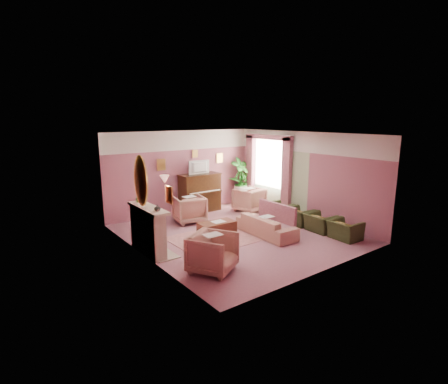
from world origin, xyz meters
TOP-DOWN VIEW (x-y plane):
  - floor at (0.00, 0.00)m, footprint 5.50×6.00m
  - ceiling at (0.00, 0.00)m, footprint 5.50×6.00m
  - wall_back at (0.00, 3.00)m, footprint 5.50×0.02m
  - wall_front at (0.00, -3.00)m, footprint 5.50×0.02m
  - wall_left at (-2.75, 0.00)m, footprint 0.02×6.00m
  - wall_right at (2.75, 0.00)m, footprint 0.02×6.00m
  - picture_rail_band at (0.00, 2.99)m, footprint 5.50×0.01m
  - stripe_panel at (2.73, 1.30)m, footprint 0.01×3.00m
  - fireplace_surround at (-2.59, 0.20)m, footprint 0.30×1.40m
  - fireplace_inset at (-2.49, 0.20)m, footprint 0.18×0.72m
  - fire_ember at (-2.45, 0.20)m, footprint 0.06×0.54m
  - mantel_shelf at (-2.56, 0.20)m, footprint 0.40×1.55m
  - hearth at (-2.39, 0.20)m, footprint 0.55×1.50m
  - mirror_frame at (-2.70, 0.20)m, footprint 0.04×0.72m
  - mirror_glass at (-2.67, 0.20)m, footprint 0.01×0.60m
  - sconce_shade at (-2.62, -0.85)m, footprint 0.20×0.20m
  - piano at (0.50, 2.68)m, footprint 1.40×0.60m
  - piano_keyshelf at (0.50, 2.33)m, footprint 1.30×0.12m
  - piano_keys at (0.50, 2.33)m, footprint 1.20×0.08m
  - piano_top at (0.50, 2.68)m, footprint 1.45×0.65m
  - television at (0.50, 2.63)m, footprint 0.80×0.12m
  - print_back_left at (-0.80, 2.96)m, footprint 0.30×0.03m
  - print_back_right at (1.55, 2.96)m, footprint 0.26×0.03m
  - print_back_mid at (0.50, 2.96)m, footprint 0.22×0.03m
  - print_left_wall at (-2.71, -1.20)m, footprint 0.03×0.28m
  - window_blind at (2.70, 1.55)m, footprint 0.03×1.40m
  - curtain_left at (2.62, 0.63)m, footprint 0.16×0.34m
  - curtain_right at (2.62, 2.47)m, footprint 0.16×0.34m
  - pelmet at (2.62, 1.55)m, footprint 0.16×2.20m
  - mantel_plant at (-2.55, 0.75)m, footprint 0.16×0.16m
  - mantel_vase at (-2.55, -0.30)m, footprint 0.16×0.16m
  - area_rug at (-0.60, 0.06)m, footprint 2.51×1.81m
  - coffee_table at (-0.63, 0.08)m, footprint 1.03×0.56m
  - table_paper at (-0.58, 0.08)m, footprint 0.35×0.28m
  - sofa at (0.62, -0.55)m, footprint 0.62×1.87m
  - sofa_throw at (1.02, -0.55)m, footprint 0.09×1.42m
  - floral_armchair_left at (-0.46, 1.79)m, footprint 0.89×0.89m
  - floral_armchair_right at (1.87, 1.65)m, footprint 0.89×0.89m
  - floral_armchair_front at (-1.92, -1.60)m, footprint 0.89×0.89m
  - olive_chair_a at (2.09, -2.07)m, footprint 0.56×0.80m
  - olive_chair_b at (2.09, -1.25)m, footprint 0.56×0.80m
  - olive_chair_c at (2.09, -0.43)m, footprint 0.56×0.80m
  - olive_chair_d at (2.09, 0.39)m, footprint 0.56×0.80m
  - side_table at (2.32, 2.64)m, footprint 0.52×0.52m
  - side_plant_big at (2.32, 2.64)m, footprint 0.30×0.30m
  - side_plant_small at (2.44, 2.54)m, footprint 0.16×0.16m
  - palm_pot at (2.28, 2.65)m, footprint 0.34×0.34m
  - palm_plant at (2.28, 2.65)m, footprint 0.76×0.76m

SIDE VIEW (x-z plane):
  - floor at x=0.00m, z-range -0.01..0.01m
  - area_rug at x=-0.60m, z-range 0.00..0.01m
  - hearth at x=-2.39m, z-range 0.00..0.02m
  - palm_pot at x=2.28m, z-range 0.00..0.34m
  - fire_ember at x=-2.45m, z-range 0.17..0.27m
  - coffee_table at x=-0.63m, z-range 0.00..0.45m
  - olive_chair_a at x=2.09m, z-range 0.00..0.69m
  - olive_chair_b at x=2.09m, z-range 0.00..0.69m
  - olive_chair_c at x=2.09m, z-range 0.00..0.69m
  - olive_chair_d at x=2.09m, z-range 0.00..0.69m
  - side_table at x=2.32m, z-range 0.00..0.70m
  - sofa at x=0.62m, z-range 0.00..0.76m
  - fireplace_inset at x=-2.49m, z-range 0.06..0.74m
  - table_paper at x=-0.58m, z-range 0.45..0.46m
  - floral_armchair_left at x=-0.46m, z-range 0.00..0.93m
  - floral_armchair_right at x=1.87m, z-range 0.00..0.93m
  - floral_armchair_front at x=-1.92m, z-range 0.00..0.93m
  - fireplace_surround at x=-2.59m, z-range 0.00..1.10m
  - sofa_throw at x=1.02m, z-range 0.34..0.86m
  - piano at x=0.50m, z-range 0.00..1.30m
  - piano_keyshelf at x=0.50m, z-range 0.69..0.75m
  - piano_keys at x=0.50m, z-range 0.75..0.77m
  - side_plant_small at x=2.44m, z-range 0.70..0.98m
  - side_plant_big at x=2.32m, z-range 0.70..1.04m
  - palm_plant at x=2.28m, z-range 0.34..1.78m
  - stripe_panel at x=2.73m, z-range 0.00..2.15m
  - mantel_shelf at x=-2.56m, z-range 1.09..1.16m
  - mantel_vase at x=-2.55m, z-range 1.15..1.31m
  - mantel_plant at x=-2.55m, z-range 1.15..1.43m
  - curtain_left at x=2.62m, z-range 0.00..2.60m
  - curtain_right at x=2.62m, z-range 0.00..2.60m
  - piano_top at x=0.50m, z-range 1.29..1.33m
  - wall_back at x=0.00m, z-range 0.00..2.80m
  - wall_front at x=0.00m, z-range 0.00..2.80m
  - wall_left at x=-2.75m, z-range 0.00..2.80m
  - wall_right at x=2.75m, z-range 0.00..2.80m
  - television at x=0.50m, z-range 1.36..1.84m
  - window_blind at x=2.70m, z-range 0.80..2.60m
  - print_back_left at x=-0.80m, z-range 1.53..1.91m
  - print_left_wall at x=-2.71m, z-range 1.54..1.90m
  - print_back_right at x=1.55m, z-range 1.61..1.95m
  - mirror_frame at x=-2.70m, z-range 1.20..2.40m
  - mirror_glass at x=-2.67m, z-range 1.27..2.33m
  - sconce_shade at x=-2.62m, z-range 1.90..2.06m
  - print_back_mid at x=0.50m, z-range 1.87..2.13m
  - picture_rail_band at x=0.00m, z-range 2.15..2.80m
  - pelmet at x=2.62m, z-range 2.48..2.64m
  - ceiling at x=0.00m, z-range 2.79..2.80m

